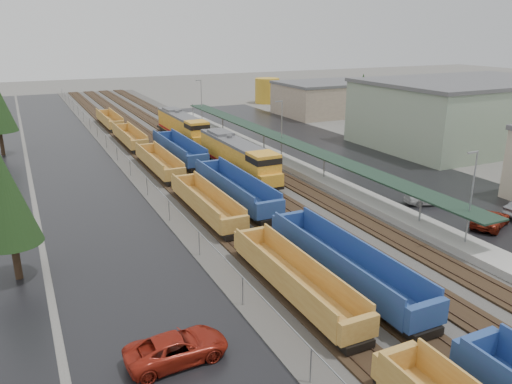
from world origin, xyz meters
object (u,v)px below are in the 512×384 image
parked_car_west_c (177,348)px  parked_car_east_b (491,219)px  well_string_blue (344,265)px  parked_car_east_c (429,198)px  locomotive_lead (238,157)px  well_string_yellow (206,204)px  storage_tank (267,91)px  locomotive_trail (183,127)px

parked_car_west_c → parked_car_east_b: size_ratio=1.10×
well_string_blue → parked_car_east_c: 19.33m
parked_car_east_b → parked_car_east_c: bearing=-19.4°
locomotive_lead → parked_car_east_b: bearing=-61.0°
locomotive_lead → parked_car_east_b: locomotive_lead is taller
well_string_yellow → storage_tank: storage_tank is taller
locomotive_lead → well_string_blue: size_ratio=0.21×
parked_car_west_c → parked_car_east_b: parked_car_west_c is taller
parked_car_east_b → parked_car_east_c: parked_car_east_b is taller
storage_tank → parked_car_east_c: 72.70m
locomotive_lead → well_string_yellow: locomotive_lead is taller
locomotive_trail → well_string_blue: bearing=-94.8°
storage_tank → parked_car_east_b: size_ratio=1.16×
locomotive_lead → well_string_yellow: 13.46m
well_string_yellow → well_string_blue: well_string_blue is taller
locomotive_trail → storage_tank: 44.44m
locomotive_trail → well_string_yellow: bearing=-104.1°
well_string_yellow → locomotive_trail: bearing=75.9°
locomotive_lead → locomotive_trail: same height
parked_car_east_c → well_string_yellow: bearing=92.0°
storage_tank → parked_car_east_c: (-17.92, -70.42, -2.16)m
locomotive_trail → parked_car_west_c: locomotive_trail is taller
locomotive_trail → locomotive_lead: bearing=-90.0°
well_string_yellow → parked_car_east_c: well_string_yellow is taller
locomotive_trail → storage_tank: bearing=46.2°
locomotive_lead → well_string_yellow: bearing=-126.6°
locomotive_lead → parked_car_east_c: size_ratio=4.02×
locomotive_lead → storage_tank: 61.34m
storage_tank → parked_car_west_c: storage_tank is taller
storage_tank → locomotive_lead: bearing=-120.1°
parked_car_east_c → parked_car_east_b: bearing=-155.6°
locomotive_trail → parked_car_east_c: locomotive_trail is taller
parked_car_east_c → locomotive_trail: bearing=38.1°
storage_tank → well_string_yellow: bearing=-121.3°
well_string_blue → parked_car_east_c: bearing=29.4°
storage_tank → parked_car_east_b: bearing=-102.7°
well_string_yellow → parked_car_east_b: bearing=-32.1°
locomotive_lead → parked_car_east_b: (13.41, -24.19, -1.60)m
locomotive_lead → parked_car_east_c: locomotive_lead is taller
locomotive_trail → parked_car_east_b: bearing=-73.5°
well_string_blue → well_string_yellow: bearing=104.0°
storage_tank → well_string_blue: bearing=-113.5°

